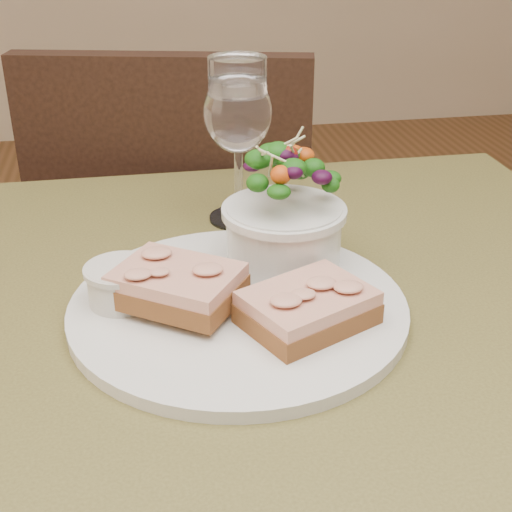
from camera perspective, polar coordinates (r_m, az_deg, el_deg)
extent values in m
cube|color=#45401D|center=(0.66, 1.56, -6.77)|extent=(0.80, 0.80, 0.04)
cylinder|color=black|center=(1.17, -19.47, -14.15)|extent=(0.05, 0.05, 0.71)
cylinder|color=black|center=(1.23, 13.98, -10.78)|extent=(0.05, 0.05, 0.71)
cube|color=black|center=(1.34, -5.22, -1.71)|extent=(0.50, 0.50, 0.04)
cube|color=black|center=(1.07, -7.05, 3.91)|extent=(0.42, 0.13, 0.45)
cube|color=black|center=(1.46, -4.85, -9.45)|extent=(0.43, 0.43, 0.45)
cylinder|color=silver|center=(0.65, -1.44, -4.14)|extent=(0.31, 0.31, 0.01)
cube|color=#4F2A15|center=(0.62, 4.14, -4.60)|extent=(0.13, 0.12, 0.02)
cube|color=beige|center=(0.61, 4.18, -3.38)|extent=(0.13, 0.11, 0.01)
cube|color=#4F2A15|center=(0.64, -6.29, -2.79)|extent=(0.13, 0.13, 0.02)
cube|color=beige|center=(0.63, -6.36, -1.59)|extent=(0.13, 0.12, 0.01)
cylinder|color=beige|center=(0.65, -10.71, -2.21)|extent=(0.06, 0.06, 0.04)
cylinder|color=olive|center=(0.65, -10.83, -1.05)|extent=(0.05, 0.05, 0.01)
cylinder|color=silver|center=(0.71, 2.22, 1.73)|extent=(0.11, 0.11, 0.06)
ellipsoid|color=#123A0A|center=(0.68, 2.31, 5.97)|extent=(0.10, 0.10, 0.06)
ellipsoid|color=#123A0A|center=(0.71, -8.32, -0.45)|extent=(0.04, 0.04, 0.01)
sphere|color=maroon|center=(0.70, -9.53, -0.56)|extent=(0.02, 0.02, 0.02)
cylinder|color=white|center=(0.84, -1.36, 3.09)|extent=(0.07, 0.07, 0.00)
cylinder|color=white|center=(0.82, -1.40, 6.07)|extent=(0.01, 0.01, 0.09)
ellipsoid|color=white|center=(0.80, -1.46, 11.43)|extent=(0.08, 0.08, 0.09)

